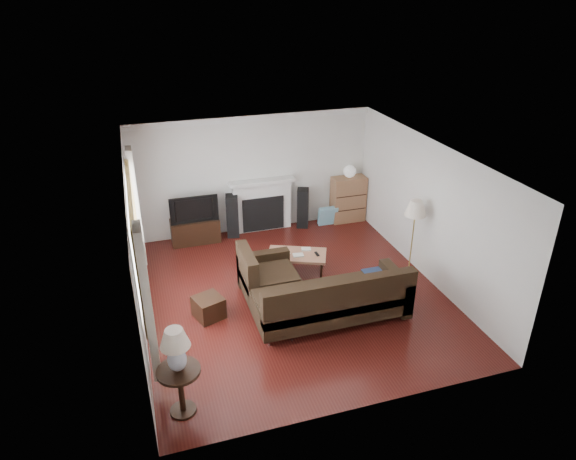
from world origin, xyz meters
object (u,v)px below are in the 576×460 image
object	(u,v)px
tv_stand	(195,231)
side_table	(181,391)
bookshelf	(348,199)
sectional_sofa	(331,296)
floor_lamp	(412,239)
coffee_table	(297,263)

from	to	relation	value
tv_stand	side_table	size ratio (longest dim) A/B	1.46
bookshelf	sectional_sofa	bearing A→B (deg)	-117.28
bookshelf	sectional_sofa	xyz separation A→B (m)	(-1.74, -3.37, -0.08)
tv_stand	floor_lamp	xyz separation A→B (m)	(3.54, -2.53, 0.50)
bookshelf	side_table	xyz separation A→B (m)	(-4.25, -4.67, -0.18)
bookshelf	side_table	bearing A→B (deg)	-132.31
tv_stand	floor_lamp	bearing A→B (deg)	-35.52
side_table	tv_stand	bearing A→B (deg)	79.84
tv_stand	sectional_sofa	distance (m)	3.75
tv_stand	bookshelf	bearing A→B (deg)	0.52
sectional_sofa	floor_lamp	bearing A→B (deg)	23.69
coffee_table	tv_stand	bearing A→B (deg)	154.29
bookshelf	coffee_table	size ratio (longest dim) A/B	0.97
sectional_sofa	side_table	size ratio (longest dim) A/B	3.93
tv_stand	sectional_sofa	xyz separation A→B (m)	(1.68, -3.34, 0.18)
tv_stand	coffee_table	xyz separation A→B (m)	(1.60, -1.84, -0.04)
sectional_sofa	coffee_table	xyz separation A→B (m)	(-0.07, 1.51, -0.22)
bookshelf	floor_lamp	distance (m)	2.57
tv_stand	sectional_sofa	world-z (taller)	sectional_sofa
sectional_sofa	coffee_table	bearing A→B (deg)	92.83
floor_lamp	sectional_sofa	bearing A→B (deg)	-156.31
bookshelf	floor_lamp	size ratio (longest dim) A/B	0.69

